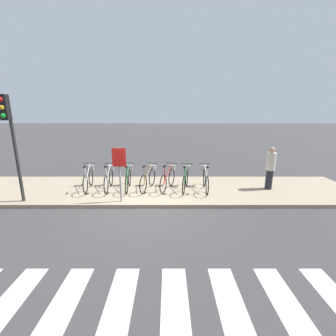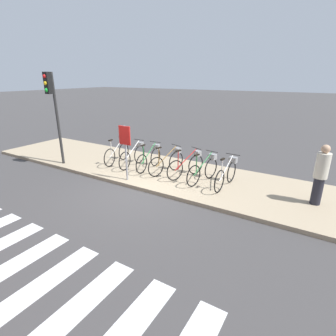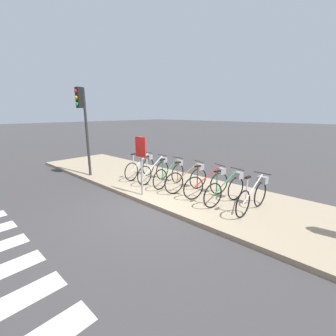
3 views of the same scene
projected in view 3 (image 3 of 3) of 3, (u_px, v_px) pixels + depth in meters
ground_plane at (153, 208)px, 6.32m from camera, size 120.00×120.00×0.00m
sidewalk at (188, 192)px, 7.48m from camera, size 16.02×3.29×0.12m
parked_bicycle_0 at (142, 166)px, 8.82m from camera, size 0.46×1.65×1.02m
parked_bicycle_1 at (155, 170)px, 8.28m from camera, size 0.46×1.66×1.02m
parked_bicycle_2 at (171, 173)px, 7.82m from camera, size 0.46×1.66×1.02m
parked_bicycle_3 at (189, 178)px, 7.30m from camera, size 0.60×1.61×1.02m
parked_bicycle_4 at (209, 182)px, 6.80m from camera, size 0.67×1.58×1.02m
parked_bicycle_5 at (227, 188)px, 6.29m from camera, size 0.50×1.63×1.02m
parked_bicycle_6 at (254, 194)px, 5.79m from camera, size 0.46×1.66×1.02m
traffic_light at (82, 114)px, 8.56m from camera, size 0.24×0.40×3.42m
sign_post at (141, 156)px, 6.71m from camera, size 0.44×0.07×1.81m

